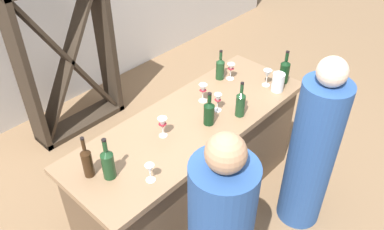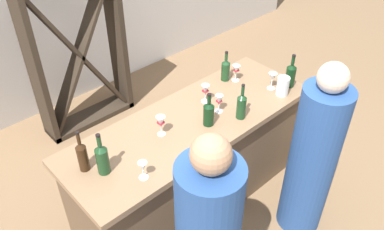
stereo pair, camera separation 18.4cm
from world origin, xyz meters
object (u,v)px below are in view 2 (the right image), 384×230
(wine_glass_near_center, at_px, (272,78))
(wine_glass_far_center, at_px, (205,90))
(wine_bottle_center_dark_green, at_px, (209,113))
(wine_rack, at_px, (79,55))
(wine_glass_near_left, at_px, (143,167))
(wine_glass_near_right, at_px, (219,101))
(wine_glass_far_left, at_px, (161,122))
(water_pitcher, at_px, (283,86))
(wine_bottle_leftmost_amber_brown, at_px, (82,155))
(wine_bottle_rightmost_olive_green, at_px, (226,69))
(wine_bottle_second_right_olive_green, at_px, (241,105))
(wine_bottle_second_left_olive_green, at_px, (102,158))
(wine_glass_far_right, at_px, (236,70))
(wine_bottle_far_right_dark_green, at_px, (291,75))
(person_left_guest, at_px, (312,159))

(wine_glass_near_center, height_order, wine_glass_far_center, wine_glass_far_center)
(wine_bottle_center_dark_green, bearing_deg, wine_rack, 93.37)
(wine_glass_near_left, bearing_deg, wine_glass_near_right, 11.01)
(wine_bottle_center_dark_green, relative_size, wine_glass_far_left, 1.71)
(wine_bottle_center_dark_green, height_order, water_pitcher, wine_bottle_center_dark_green)
(wine_bottle_leftmost_amber_brown, bearing_deg, water_pitcher, -11.82)
(wine_bottle_rightmost_olive_green, bearing_deg, wine_bottle_second_right_olive_green, -123.84)
(wine_glass_far_center, bearing_deg, wine_bottle_second_left_olive_green, -173.50)
(wine_bottle_leftmost_amber_brown, relative_size, water_pitcher, 1.95)
(wine_glass_near_center, bearing_deg, wine_bottle_rightmost_olive_green, 117.37)
(wine_bottle_leftmost_amber_brown, xyz_separation_m, wine_glass_far_right, (1.53, 0.06, -0.01))
(wine_bottle_center_dark_green, height_order, wine_bottle_far_right_dark_green, wine_bottle_far_right_dark_green)
(wine_rack, bearing_deg, wine_bottle_leftmost_amber_brown, -118.02)
(wine_bottle_rightmost_olive_green, xyz_separation_m, person_left_guest, (-0.08, -1.00, -0.31))
(wine_rack, distance_m, water_pitcher, 2.08)
(wine_bottle_center_dark_green, height_order, wine_glass_near_left, wine_bottle_center_dark_green)
(wine_bottle_second_left_olive_green, bearing_deg, wine_glass_near_center, -4.54)
(wine_rack, height_order, wine_glass_far_right, wine_rack)
(wine_bottle_second_right_olive_green, relative_size, wine_glass_far_center, 1.89)
(wine_bottle_rightmost_olive_green, height_order, person_left_guest, person_left_guest)
(wine_bottle_second_right_olive_green, relative_size, water_pitcher, 1.84)
(wine_glass_far_left, bearing_deg, wine_glass_near_left, -144.22)
(wine_bottle_far_right_dark_green, distance_m, wine_glass_near_right, 0.72)
(wine_glass_near_right, xyz_separation_m, water_pitcher, (0.56, -0.19, -0.02))
(wine_bottle_rightmost_olive_green, distance_m, water_pitcher, 0.51)
(wine_bottle_center_dark_green, bearing_deg, wine_bottle_second_right_olive_green, -24.19)
(wine_bottle_second_left_olive_green, bearing_deg, wine_glass_far_left, 4.43)
(wine_glass_near_center, distance_m, person_left_guest, 0.76)
(wine_bottle_leftmost_amber_brown, bearing_deg, wine_glass_far_left, -6.53)
(wine_bottle_leftmost_amber_brown, height_order, wine_bottle_second_left_olive_green, same)
(wine_glass_far_center, bearing_deg, wine_bottle_far_right_dark_green, -25.04)
(wine_bottle_far_right_dark_green, bearing_deg, wine_glass_far_right, 126.61)
(wine_bottle_second_left_olive_green, xyz_separation_m, wine_glass_near_center, (1.58, -0.13, -0.01))
(wine_glass_far_center, bearing_deg, wine_rack, 100.65)
(wine_glass_near_center, distance_m, wine_glass_far_left, 1.08)
(wine_bottle_leftmost_amber_brown, xyz_separation_m, wine_bottle_second_left_olive_green, (0.08, -0.11, 0.00))
(wine_bottle_leftmost_amber_brown, xyz_separation_m, wine_glass_far_center, (1.12, 0.01, -0.01))
(wine_glass_near_center, distance_m, wine_glass_near_right, 0.57)
(wine_bottle_rightmost_olive_green, bearing_deg, wine_glass_far_right, -51.39)
(wine_bottle_second_left_olive_green, xyz_separation_m, wine_glass_near_right, (1.02, -0.05, -0.02))
(wine_bottle_second_left_olive_green, distance_m, wine_glass_far_right, 1.46)
(wine_glass_near_center, xyz_separation_m, water_pitcher, (-0.00, -0.11, -0.03))
(wine_glass_near_right, distance_m, wine_glass_far_right, 0.48)
(wine_rack, xyz_separation_m, water_pitcher, (0.83, -1.90, 0.17))
(wine_bottle_leftmost_amber_brown, height_order, wine_bottle_rightmost_olive_green, wine_bottle_leftmost_amber_brown)
(wine_rack, height_order, wine_bottle_center_dark_green, wine_rack)
(wine_bottle_far_right_dark_green, bearing_deg, wine_glass_near_right, 167.64)
(wine_bottle_second_right_olive_green, bearing_deg, person_left_guest, -68.31)
(wine_bottle_center_dark_green, xyz_separation_m, wine_glass_near_right, (0.17, 0.06, -0.00))
(wine_bottle_far_right_dark_green, xyz_separation_m, wine_glass_near_left, (-1.57, -0.01, -0.02))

